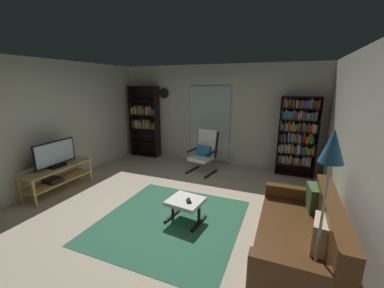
# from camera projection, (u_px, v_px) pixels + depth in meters

# --- Properties ---
(ground_plane) EXTENTS (7.02, 7.02, 0.00)m
(ground_plane) POSITION_uv_depth(u_px,v_px,m) (164.00, 211.00, 4.07)
(ground_plane) COLOR #BFAE95
(wall_back) EXTENTS (5.60, 0.06, 2.60)m
(wall_back) POSITION_uv_depth(u_px,v_px,m) (215.00, 115.00, 6.34)
(wall_back) COLOR beige
(wall_back) RESTS_ON ground
(wall_left) EXTENTS (0.06, 6.00, 2.60)m
(wall_left) POSITION_uv_depth(u_px,v_px,m) (43.00, 126.00, 4.73)
(wall_left) COLOR beige
(wall_left) RESTS_ON ground
(wall_right) EXTENTS (0.06, 6.00, 2.60)m
(wall_right) POSITION_uv_depth(u_px,v_px,m) (366.00, 157.00, 2.76)
(wall_right) COLOR beige
(wall_right) RESTS_ON ground
(glass_door_panel) EXTENTS (1.10, 0.01, 2.00)m
(glass_door_panel) POSITION_uv_depth(u_px,v_px,m) (210.00, 124.00, 6.39)
(glass_door_panel) COLOR silver
(area_rug) EXTENTS (2.14, 2.19, 0.01)m
(area_rug) POSITION_uv_depth(u_px,v_px,m) (170.00, 221.00, 3.77)
(area_rug) COLOR #2E664B
(area_rug) RESTS_ON ground
(tv_stand) EXTENTS (0.49, 1.37, 0.52)m
(tv_stand) POSITION_uv_depth(u_px,v_px,m) (57.00, 175.00, 4.73)
(tv_stand) COLOR tan
(tv_stand) RESTS_ON ground
(television) EXTENTS (0.20, 0.86, 0.52)m
(television) POSITION_uv_depth(u_px,v_px,m) (55.00, 155.00, 4.64)
(television) COLOR black
(television) RESTS_ON tv_stand
(bookshelf_near_tv) EXTENTS (0.87, 0.30, 2.05)m
(bookshelf_near_tv) POSITION_uv_depth(u_px,v_px,m) (145.00, 120.00, 6.98)
(bookshelf_near_tv) COLOR black
(bookshelf_near_tv) RESTS_ON ground
(bookshelf_near_sofa) EXTENTS (0.85, 0.30, 1.85)m
(bookshelf_near_sofa) POSITION_uv_depth(u_px,v_px,m) (297.00, 135.00, 5.47)
(bookshelf_near_sofa) COLOR black
(bookshelf_near_sofa) RESTS_ON ground
(leather_sofa) EXTENTS (0.87, 1.82, 0.83)m
(leather_sofa) POSITION_uv_depth(u_px,v_px,m) (301.00, 238.00, 2.88)
(leather_sofa) COLOR #502F16
(leather_sofa) RESTS_ON ground
(lounge_armchair) EXTENTS (0.67, 0.74, 1.02)m
(lounge_armchair) POSITION_uv_depth(u_px,v_px,m) (204.00, 151.00, 5.77)
(lounge_armchair) COLOR black
(lounge_armchair) RESTS_ON ground
(ottoman) EXTENTS (0.57, 0.54, 0.36)m
(ottoman) POSITION_uv_depth(u_px,v_px,m) (185.00, 203.00, 3.72)
(ottoman) COLOR white
(ottoman) RESTS_ON ground
(tv_remote) EXTENTS (0.08, 0.15, 0.02)m
(tv_remote) POSITION_uv_depth(u_px,v_px,m) (188.00, 200.00, 3.67)
(tv_remote) COLOR black
(tv_remote) RESTS_ON ottoman
(cell_phone) EXTENTS (0.14, 0.15, 0.01)m
(cell_phone) POSITION_uv_depth(u_px,v_px,m) (189.00, 202.00, 3.64)
(cell_phone) COLOR black
(cell_phone) RESTS_ON ottoman
(floor_lamp_by_sofa) EXTENTS (0.22, 0.22, 1.77)m
(floor_lamp_by_sofa) POSITION_uv_depth(u_px,v_px,m) (330.00, 167.00, 1.97)
(floor_lamp_by_sofa) COLOR #A5A5AD
(floor_lamp_by_sofa) RESTS_ON ground
(wall_clock) EXTENTS (0.29, 0.03, 0.29)m
(wall_clock) POSITION_uv_depth(u_px,v_px,m) (164.00, 93.00, 6.68)
(wall_clock) COLOR silver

